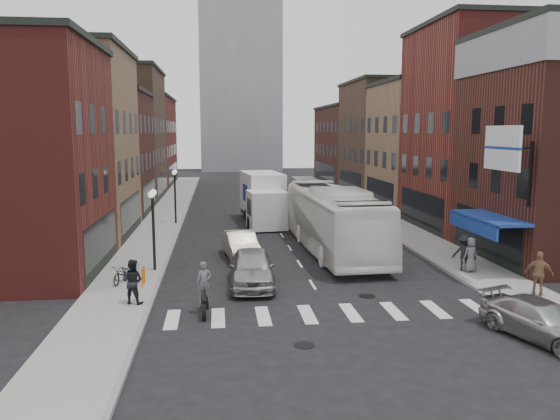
% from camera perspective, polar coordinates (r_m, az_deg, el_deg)
% --- Properties ---
extents(ground, '(160.00, 160.00, 0.00)m').
position_cam_1_polar(ground, '(24.23, 3.83, -8.44)').
color(ground, black).
rests_on(ground, ground).
extents(sidewalk_left, '(3.00, 74.00, 0.15)m').
position_cam_1_polar(sidewalk_left, '(45.55, -11.84, -0.62)').
color(sidewalk_left, gray).
rests_on(sidewalk_left, ground).
extents(sidewalk_right, '(3.00, 74.00, 0.15)m').
position_cam_1_polar(sidewalk_right, '(47.10, 9.22, -0.26)').
color(sidewalk_right, gray).
rests_on(sidewalk_right, ground).
extents(curb_left, '(0.20, 74.00, 0.16)m').
position_cam_1_polar(curb_left, '(45.45, -9.95, -0.68)').
color(curb_left, gray).
rests_on(curb_left, ground).
extents(curb_right, '(0.20, 74.00, 0.16)m').
position_cam_1_polar(curb_right, '(46.73, 7.44, -0.38)').
color(curb_right, gray).
rests_on(curb_right, ground).
extents(crosswalk_stripes, '(12.00, 2.20, 0.01)m').
position_cam_1_polar(crosswalk_stripes, '(21.43, 5.30, -10.72)').
color(crosswalk_stripes, silver).
rests_on(crosswalk_stripes, ground).
extents(bldg_left_mid_a, '(10.30, 10.20, 12.30)m').
position_cam_1_polar(bldg_left_mid_a, '(38.38, -22.97, 6.40)').
color(bldg_left_mid_a, '#A07858').
rests_on(bldg_left_mid_a, ground).
extents(bldg_left_mid_b, '(10.30, 10.20, 10.30)m').
position_cam_1_polar(bldg_left_mid_b, '(48.08, -19.56, 5.62)').
color(bldg_left_mid_b, '#471E19').
rests_on(bldg_left_mid_b, ground).
extents(bldg_left_far_a, '(10.30, 12.20, 13.30)m').
position_cam_1_polar(bldg_left_far_a, '(58.82, -17.23, 7.58)').
color(bldg_left_far_a, '#4F3927').
rests_on(bldg_left_far_a, ground).
extents(bldg_left_far_b, '(10.30, 16.20, 11.30)m').
position_cam_1_polar(bldg_left_far_b, '(72.64, -15.17, 6.93)').
color(bldg_left_far_b, maroon).
rests_on(bldg_left_far_b, ground).
extents(bldg_right_mid_a, '(10.30, 10.20, 14.30)m').
position_cam_1_polar(bldg_right_mid_a, '(41.54, 21.24, 7.97)').
color(bldg_right_mid_a, maroon).
rests_on(bldg_right_mid_a, ground).
extents(bldg_right_mid_b, '(10.30, 10.20, 11.30)m').
position_cam_1_polar(bldg_right_mid_b, '(50.64, 15.88, 6.46)').
color(bldg_right_mid_b, '#A07858').
rests_on(bldg_right_mid_b, ground).
extents(bldg_right_far_a, '(10.30, 12.20, 12.30)m').
position_cam_1_polar(bldg_right_far_a, '(60.94, 11.95, 7.31)').
color(bldg_right_far_a, '#4F3927').
rests_on(bldg_right_far_a, ground).
extents(bldg_right_far_b, '(10.30, 16.20, 10.30)m').
position_cam_1_polar(bldg_right_far_b, '(74.38, 8.51, 6.76)').
color(bldg_right_far_b, '#471E19').
rests_on(bldg_right_far_b, ground).
extents(awning_blue, '(1.80, 5.00, 0.78)m').
position_cam_1_polar(awning_blue, '(28.86, 20.67, -0.90)').
color(awning_blue, navy).
rests_on(awning_blue, ground).
extents(billboard_sign, '(1.52, 3.00, 3.70)m').
position_cam_1_polar(billboard_sign, '(26.63, 22.36, 5.87)').
color(billboard_sign, black).
rests_on(billboard_sign, ground).
extents(distant_tower, '(14.00, 14.00, 50.00)m').
position_cam_1_polar(distant_tower, '(102.52, -4.29, 18.36)').
color(distant_tower, '#9399A0').
rests_on(distant_tower, ground).
extents(streetlamp_near, '(0.32, 1.22, 4.11)m').
position_cam_1_polar(streetlamp_near, '(27.32, -13.13, -0.48)').
color(streetlamp_near, black).
rests_on(streetlamp_near, ground).
extents(streetlamp_far, '(0.32, 1.22, 4.11)m').
position_cam_1_polar(streetlamp_far, '(41.15, -10.93, 2.46)').
color(streetlamp_far, black).
rests_on(streetlamp_far, ground).
extents(bike_rack, '(0.08, 0.68, 0.80)m').
position_cam_1_polar(bike_rack, '(25.19, -14.10, -6.73)').
color(bike_rack, '#D8590C').
rests_on(bike_rack, sidewalk_left).
extents(box_truck, '(3.26, 8.90, 3.77)m').
position_cam_1_polar(box_truck, '(41.41, -1.75, 1.18)').
color(box_truck, white).
rests_on(box_truck, ground).
extents(motorcycle_rider, '(0.60, 2.03, 2.06)m').
position_cam_1_polar(motorcycle_rider, '(21.15, -7.92, -8.28)').
color(motorcycle_rider, black).
rests_on(motorcycle_rider, ground).
extents(transit_bus, '(3.70, 13.71, 3.79)m').
position_cam_1_polar(transit_bus, '(31.67, 5.58, -0.99)').
color(transit_bus, white).
rests_on(transit_bus, ground).
extents(sedan_left_near, '(2.18, 5.00, 1.68)m').
position_cam_1_polar(sedan_left_near, '(24.79, -2.94, -6.04)').
color(sedan_left_near, '#A3A3A7').
rests_on(sedan_left_near, ground).
extents(sedan_left_far, '(2.10, 4.63, 1.47)m').
position_cam_1_polar(sedan_left_far, '(30.12, -4.11, -3.69)').
color(sedan_left_far, beige).
rests_on(sedan_left_far, ground).
extents(curb_car, '(3.17, 4.83, 1.30)m').
position_cam_1_polar(curb_car, '(20.61, 25.70, -10.40)').
color(curb_car, '#B4B4B9').
rests_on(curb_car, ground).
extents(parked_bicycle, '(0.95, 1.70, 0.85)m').
position_cam_1_polar(parked_bicycle, '(25.77, -16.20, -6.42)').
color(parked_bicycle, black).
rests_on(parked_bicycle, sidewalk_left).
extents(ped_left_solo, '(0.98, 0.74, 1.80)m').
position_cam_1_polar(ped_left_solo, '(22.57, -15.18, -7.21)').
color(ped_left_solo, black).
rests_on(ped_left_solo, sidewalk_left).
extents(ped_right_a, '(1.27, 0.95, 1.77)m').
position_cam_1_polar(ped_right_a, '(28.30, 18.70, -4.27)').
color(ped_right_a, black).
rests_on(ped_right_a, sidewalk_right).
extents(ped_right_b, '(1.22, 1.07, 1.88)m').
position_cam_1_polar(ped_right_b, '(25.20, 25.45, -6.02)').
color(ped_right_b, brown).
rests_on(ped_right_b, sidewalk_right).
extents(ped_right_c, '(0.96, 0.77, 1.70)m').
position_cam_1_polar(ped_right_c, '(28.19, 19.30, -4.41)').
color(ped_right_c, '#5C5F64').
rests_on(ped_right_c, sidewalk_right).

